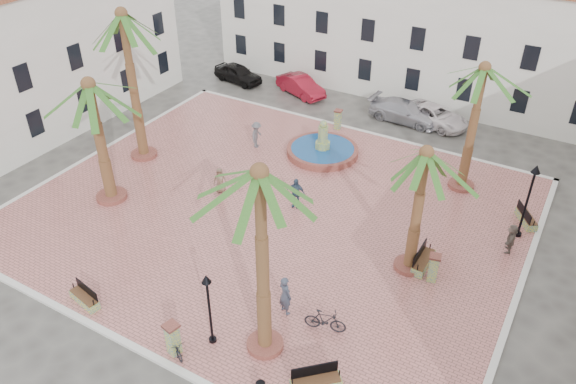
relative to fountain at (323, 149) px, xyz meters
name	(u,v)px	position (x,y,z in m)	size (l,w,h in m)	color
ground	(272,211)	(0.40, -6.77, -0.47)	(120.00, 120.00, 0.00)	#56544F
plaza	(272,210)	(0.40, -6.77, -0.39)	(26.00, 22.00, 0.15)	#C2706A
kerb_n	(355,130)	(0.40, 4.23, -0.39)	(26.30, 0.30, 0.16)	silver
kerb_s	(131,346)	(0.40, -17.77, -0.39)	(26.30, 0.30, 0.16)	silver
kerb_e	(518,294)	(13.40, -6.77, -0.39)	(0.30, 22.30, 0.16)	silver
kerb_w	(101,151)	(-12.60, -6.77, -0.39)	(0.30, 22.30, 0.16)	silver
building_north	(409,27)	(0.40, 13.22, 4.30)	(30.40, 7.40, 9.50)	white
building_west	(18,61)	(-18.60, -6.77, 4.55)	(6.40, 24.40, 10.00)	white
fountain	(323,149)	(0.00, 0.00, 0.00)	(4.54, 4.54, 2.35)	#94493D
palm_nw	(124,30)	(-9.67, -5.86, 7.70)	(5.30, 5.30, 9.32)	#94493D
palm_sw	(92,100)	(-7.97, -10.39, 5.65)	(5.53, 5.53, 7.23)	#94493D
palm_s	(260,194)	(5.16, -15.10, 7.10)	(4.84, 4.84, 8.61)	#94493D
palm_e	(424,168)	(8.52, -7.59, 5.21)	(4.68, 4.68, 6.60)	#94493D
palm_ne	(482,82)	(8.70, 0.64, 6.13)	(4.77, 4.77, 7.58)	#94493D
bench_s	(85,298)	(-3.00, -16.99, -0.07)	(1.74, 0.82, 0.88)	#859B5E
bench_se	(316,383)	(7.85, -15.84, -0.03)	(1.79, 1.74, 1.01)	#859B5E
bench_e	(423,261)	(9.05, -7.19, -0.04)	(0.59, 1.90, 1.00)	#859B5E
bench_ne	(526,218)	(12.62, -1.09, -0.06)	(1.39, 1.76, 0.92)	#859B5E
lamppost_s	(208,298)	(3.15, -15.94, 2.10)	(0.39, 0.39, 3.58)	black
lamppost_e	(531,189)	(12.50, -2.44, 2.52)	(0.46, 0.46, 4.19)	black
bollard_se	(173,338)	(2.20, -17.17, 0.48)	(0.66, 0.66, 1.54)	#859B5E
bollard_n	(338,119)	(-0.70, 3.63, 0.41)	(0.55, 0.55, 1.40)	#859B5E
bollard_e	(434,268)	(9.74, -7.91, 0.44)	(0.62, 0.62, 1.46)	#859B5E
cyclist_a	(285,295)	(4.89, -13.04, 0.65)	(0.71, 0.47, 1.95)	#3A4255
bicycle_a	(174,345)	(2.20, -17.17, 0.09)	(0.54, 1.55, 0.82)	black
bicycle_b	(325,321)	(6.85, -13.11, 0.21)	(0.50, 1.77, 1.07)	black
pedestrian_fountain_a	(220,180)	(-3.05, -6.78, 0.44)	(0.74, 0.48, 1.52)	#7E624D
pedestrian_fountain_b	(296,193)	(1.38, -5.90, 0.57)	(1.04, 0.43, 1.78)	#31465D
pedestrian_north	(257,135)	(-4.11, -1.30, 0.56)	(1.13, 0.65, 1.75)	#57565C
pedestrian_east	(511,238)	(12.34, -3.97, 0.46)	(1.45, 0.46, 1.56)	#62564C
car_black	(238,73)	(-11.49, 7.35, 0.26)	(1.72, 4.29, 1.46)	black
car_red	(301,86)	(-5.86, 7.70, 0.26)	(1.55, 4.45, 1.46)	maroon
car_silver	(405,111)	(2.75, 7.34, 0.27)	(2.08, 5.12, 1.49)	#B2B1BA
car_white	(435,115)	(4.75, 7.94, 0.20)	(2.22, 4.82, 1.34)	white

